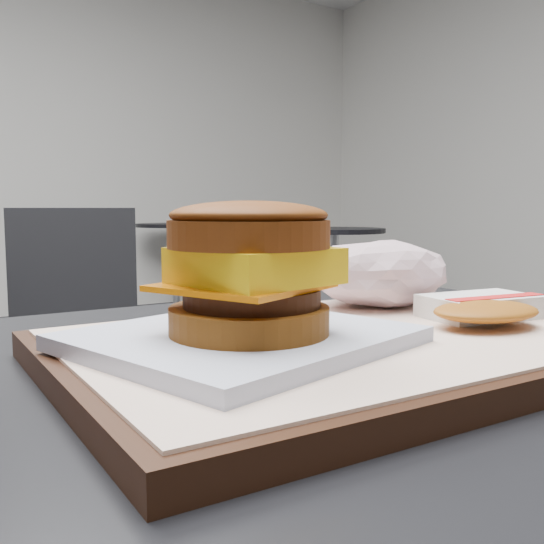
{
  "coord_description": "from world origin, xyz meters",
  "views": [
    {
      "loc": [
        -0.23,
        -0.34,
        0.88
      ],
      "look_at": [
        -0.02,
        0.0,
        0.83
      ],
      "focal_mm": 40.0,
      "sensor_mm": 36.0,
      "label": 1
    }
  ],
  "objects_px": {
    "breakfast_sandwich": "(248,286)",
    "hash_brown": "(483,308)",
    "crumpled_wrapper": "(379,273)",
    "neighbor_chair": "(36,325)",
    "serving_tray": "(335,348)"
  },
  "relations": [
    {
      "from": "crumpled_wrapper",
      "to": "breakfast_sandwich",
      "type": "bearing_deg",
      "value": -155.57
    },
    {
      "from": "hash_brown",
      "to": "crumpled_wrapper",
      "type": "relative_size",
      "value": 0.93
    },
    {
      "from": "breakfast_sandwich",
      "to": "hash_brown",
      "type": "height_order",
      "value": "breakfast_sandwich"
    },
    {
      "from": "hash_brown",
      "to": "crumpled_wrapper",
      "type": "height_order",
      "value": "crumpled_wrapper"
    },
    {
      "from": "serving_tray",
      "to": "hash_brown",
      "type": "height_order",
      "value": "hash_brown"
    },
    {
      "from": "breakfast_sandwich",
      "to": "neighbor_chair",
      "type": "xyz_separation_m",
      "value": [
        0.18,
        1.67,
        -0.32
      ]
    },
    {
      "from": "crumpled_wrapper",
      "to": "neighbor_chair",
      "type": "xyz_separation_m",
      "value": [
        -0.01,
        1.58,
        -0.31
      ]
    },
    {
      "from": "neighbor_chair",
      "to": "crumpled_wrapper",
      "type": "bearing_deg",
      "value": -89.67
    },
    {
      "from": "breakfast_sandwich",
      "to": "hash_brown",
      "type": "xyz_separation_m",
      "value": [
        0.2,
        -0.02,
        -0.03
      ]
    },
    {
      "from": "crumpled_wrapper",
      "to": "serving_tray",
      "type": "bearing_deg",
      "value": -144.3
    },
    {
      "from": "breakfast_sandwich",
      "to": "hash_brown",
      "type": "distance_m",
      "value": 0.2
    },
    {
      "from": "serving_tray",
      "to": "hash_brown",
      "type": "relative_size",
      "value": 3.08
    },
    {
      "from": "serving_tray",
      "to": "neighbor_chair",
      "type": "bearing_deg",
      "value": 86.48
    },
    {
      "from": "serving_tray",
      "to": "crumpled_wrapper",
      "type": "distance_m",
      "value": 0.14
    },
    {
      "from": "serving_tray",
      "to": "neighbor_chair",
      "type": "distance_m",
      "value": 1.69
    }
  ]
}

